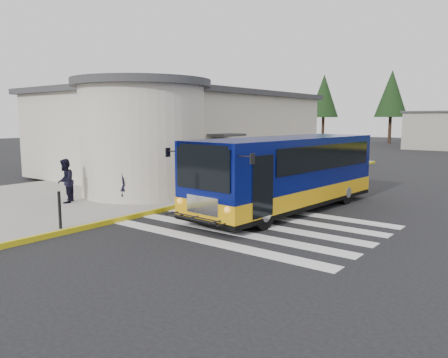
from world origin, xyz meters
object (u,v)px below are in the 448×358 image
Objects in this scene: transit_bus at (286,176)px; pedestrian_a at (125,182)px; pedestrian_b at (65,181)px; bollard at (60,210)px.

pedestrian_a is (-5.06, -3.31, -0.30)m from transit_bus.
pedestrian_b is 4.20m from bollard.
transit_bus is at bearing -86.21° from pedestrian_a.
transit_bus is 8.36m from pedestrian_b.
pedestrian_a is at bearing 83.47° from pedestrian_b.
bollard is (1.55, -3.67, -0.27)m from pedestrian_a.
transit_bus is 5.82× the size of pedestrian_a.
pedestrian_a is 0.98× the size of pedestrian_b.
pedestrian_a is 3.99m from bollard.
bollard is at bearing 14.75° from pedestrian_b.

